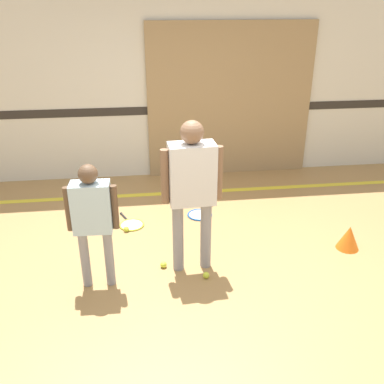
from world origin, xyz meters
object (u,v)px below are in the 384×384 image
Objects in this scene: tennis_ball_near_instructor at (206,275)px; training_cone at (349,238)px; tennis_ball_stray_left at (163,265)px; person_instructor at (192,182)px; racket_second_spare at (200,214)px; racket_spare_on_floor at (131,224)px; person_student_left at (92,214)px; tennis_ball_by_spare_racket at (126,229)px.

training_cone is at bearing 11.99° from tennis_ball_near_instructor.
tennis_ball_stray_left is 0.24× the size of training_cone.
person_instructor is 1.51m from racket_second_spare.
tennis_ball_near_instructor and tennis_ball_stray_left have the same top height.
racket_spare_on_floor is at bearing 109.36° from tennis_ball_stray_left.
person_student_left reaches higher than training_cone.
tennis_ball_stray_left is at bearing -166.85° from racket_second_spare.
tennis_ball_stray_left is (-0.41, 0.24, 0.00)m from tennis_ball_near_instructor.
tennis_ball_by_spare_racket is at bearing 164.37° from training_cone.
tennis_ball_near_instructor is 1.00× the size of tennis_ball_stray_left.
racket_spare_on_floor is at bearing 160.65° from training_cone.
person_instructor is 0.97m from person_student_left.
tennis_ball_by_spare_racket is at bearing 78.28° from person_student_left.
training_cone reaches higher than racket_spare_on_floor.
person_student_left reaches higher than tennis_ball_near_instructor.
racket_second_spare is 7.60× the size of tennis_ball_by_spare_racket.
person_instructor is at bearing -170.38° from racket_spare_on_floor.
racket_spare_on_floor is 1.01m from tennis_ball_stray_left.
person_student_left is 4.56× the size of training_cone.
tennis_ball_stray_left is (0.39, -0.80, 0.00)m from tennis_ball_by_spare_racket.
tennis_ball_by_spare_racket and tennis_ball_stray_left have the same top height.
training_cone is at bearing 1.14° from person_instructor.
racket_spare_on_floor is at bearing 139.36° from racket_second_spare.
person_instructor is at bearing -175.46° from training_cone.
person_instructor is at bearing -153.09° from racket_second_spare.
tennis_ball_near_instructor is 1.00× the size of tennis_ball_by_spare_racket.
racket_spare_on_floor is (0.30, 1.15, -0.76)m from person_student_left.
person_instructor is at bearing -50.28° from tennis_ball_by_spare_racket.
person_student_left is 18.93× the size of tennis_ball_by_spare_racket.
tennis_ball_stray_left is at bearing -176.88° from training_cone.
tennis_ball_by_spare_racket is (-0.80, 1.04, 0.00)m from tennis_ball_near_instructor.
tennis_ball_stray_left is (-0.30, 0.03, -0.93)m from person_instructor.
training_cone is at bearing 8.69° from person_student_left.
racket_spare_on_floor is (-0.63, 0.98, -0.96)m from person_instructor.
racket_second_spare is at bearing 18.23° from tennis_ball_by_spare_racket.
person_student_left is at bearing -162.87° from tennis_ball_stray_left.
training_cone reaches higher than racket_second_spare.
tennis_ball_near_instructor is (-0.14, -1.35, 0.02)m from racket_second_spare.
person_student_left reaches higher than racket_spare_on_floor.
racket_second_spare is 0.99m from tennis_ball_by_spare_racket.
tennis_ball_by_spare_racket reaches higher than racket_spare_on_floor.
person_instructor is 1.42m from tennis_ball_by_spare_racket.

